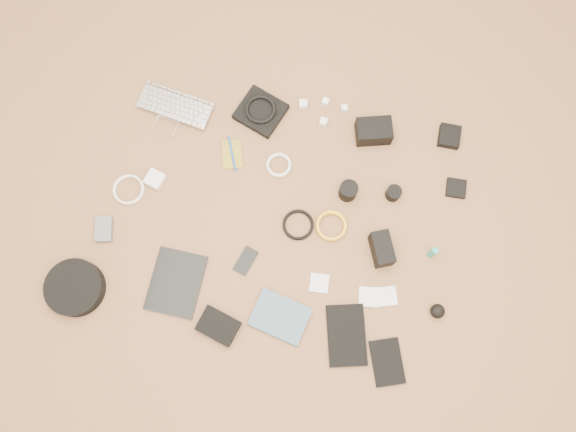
% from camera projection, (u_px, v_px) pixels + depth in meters
% --- Properties ---
extents(room_shell, '(4.04, 4.04, 2.58)m').
position_uv_depth(room_shell, '(255.00, 43.00, 0.95)').
color(room_shell, '#926743').
rests_on(room_shell, ground).
extents(laptop, '(0.33, 0.25, 0.02)m').
position_uv_depth(laptop, '(171.00, 115.00, 2.25)').
color(laptop, silver).
rests_on(laptop, ground).
extents(headphone_pouch, '(0.22, 0.21, 0.03)m').
position_uv_depth(headphone_pouch, '(261.00, 112.00, 2.25)').
color(headphone_pouch, black).
rests_on(headphone_pouch, ground).
extents(headphones, '(0.16, 0.16, 0.02)m').
position_uv_depth(headphones, '(260.00, 109.00, 2.23)').
color(headphones, black).
rests_on(headphones, headphone_pouch).
extents(charger_a, '(0.04, 0.04, 0.03)m').
position_uv_depth(charger_a, '(303.00, 104.00, 2.26)').
color(charger_a, white).
rests_on(charger_a, ground).
extents(charger_b, '(0.03, 0.03, 0.02)m').
position_uv_depth(charger_b, '(325.00, 102.00, 2.27)').
color(charger_b, white).
rests_on(charger_b, ground).
extents(charger_c, '(0.03, 0.03, 0.02)m').
position_uv_depth(charger_c, '(344.00, 108.00, 2.26)').
color(charger_c, white).
rests_on(charger_c, ground).
extents(charger_d, '(0.03, 0.03, 0.03)m').
position_uv_depth(charger_d, '(323.00, 122.00, 2.24)').
color(charger_d, white).
rests_on(charger_d, ground).
extents(dslr_camera, '(0.16, 0.13, 0.08)m').
position_uv_depth(dslr_camera, '(374.00, 131.00, 2.21)').
color(dslr_camera, black).
rests_on(dslr_camera, ground).
extents(lens_pouch, '(0.08, 0.09, 0.03)m').
position_uv_depth(lens_pouch, '(449.00, 136.00, 2.23)').
color(lens_pouch, black).
rests_on(lens_pouch, ground).
extents(notebook_olive, '(0.11, 0.14, 0.01)m').
position_uv_depth(notebook_olive, '(232.00, 154.00, 2.22)').
color(notebook_olive, olive).
rests_on(notebook_olive, ground).
extents(pen_blue, '(0.07, 0.14, 0.01)m').
position_uv_depth(pen_blue, '(232.00, 153.00, 2.21)').
color(pen_blue, '#1649B5').
rests_on(pen_blue, notebook_olive).
extents(cable_white_a, '(0.13, 0.13, 0.01)m').
position_uv_depth(cable_white_a, '(279.00, 166.00, 2.21)').
color(cable_white_a, white).
rests_on(cable_white_a, ground).
extents(lens_a, '(0.09, 0.09, 0.08)m').
position_uv_depth(lens_a, '(348.00, 191.00, 2.15)').
color(lens_a, black).
rests_on(lens_a, ground).
extents(lens_b, '(0.06, 0.06, 0.05)m').
position_uv_depth(lens_b, '(393.00, 193.00, 2.16)').
color(lens_b, black).
rests_on(lens_b, ground).
extents(card_reader, '(0.08, 0.08, 0.02)m').
position_uv_depth(card_reader, '(456.00, 188.00, 2.18)').
color(card_reader, black).
rests_on(card_reader, ground).
extents(power_brick, '(0.08, 0.08, 0.03)m').
position_uv_depth(power_brick, '(155.00, 179.00, 2.18)').
color(power_brick, white).
rests_on(power_brick, ground).
extents(cable_white_b, '(0.15, 0.15, 0.01)m').
position_uv_depth(cable_white_b, '(129.00, 190.00, 2.18)').
color(cable_white_b, white).
rests_on(cable_white_b, ground).
extents(cable_black, '(0.15, 0.15, 0.01)m').
position_uv_depth(cable_black, '(298.00, 225.00, 2.15)').
color(cable_black, black).
rests_on(cable_black, ground).
extents(cable_yellow, '(0.15, 0.15, 0.01)m').
position_uv_depth(cable_yellow, '(331.00, 226.00, 2.15)').
color(cable_yellow, yellow).
rests_on(cable_yellow, ground).
extents(flash, '(0.11, 0.14, 0.09)m').
position_uv_depth(flash, '(382.00, 249.00, 2.08)').
color(flash, black).
rests_on(flash, ground).
extents(lens_cleaner, '(0.03, 0.03, 0.08)m').
position_uv_depth(lens_cleaner, '(433.00, 252.00, 2.09)').
color(lens_cleaner, teal).
rests_on(lens_cleaner, ground).
extents(battery_charger, '(0.08, 0.11, 0.03)m').
position_uv_depth(battery_charger, '(104.00, 230.00, 2.14)').
color(battery_charger, '#5D5C62').
rests_on(battery_charger, ground).
extents(tablet, '(0.19, 0.24, 0.01)m').
position_uv_depth(tablet, '(176.00, 283.00, 2.09)').
color(tablet, black).
rests_on(tablet, ground).
extents(phone, '(0.08, 0.12, 0.01)m').
position_uv_depth(phone, '(246.00, 261.00, 2.12)').
color(phone, black).
rests_on(phone, ground).
extents(filter_case_left, '(0.08, 0.08, 0.01)m').
position_uv_depth(filter_case_left, '(319.00, 283.00, 2.09)').
color(filter_case_left, silver).
rests_on(filter_case_left, ground).
extents(filter_case_mid, '(0.08, 0.08, 0.01)m').
position_uv_depth(filter_case_mid, '(369.00, 297.00, 2.08)').
color(filter_case_mid, silver).
rests_on(filter_case_mid, ground).
extents(filter_case_right, '(0.09, 0.09, 0.01)m').
position_uv_depth(filter_case_right, '(387.00, 296.00, 2.08)').
color(filter_case_right, silver).
rests_on(filter_case_right, ground).
extents(air_blower, '(0.06, 0.06, 0.05)m').
position_uv_depth(air_blower, '(438.00, 311.00, 2.05)').
color(air_blower, black).
rests_on(air_blower, ground).
extents(headphone_case, '(0.23, 0.23, 0.06)m').
position_uv_depth(headphone_case, '(75.00, 288.00, 2.07)').
color(headphone_case, black).
rests_on(headphone_case, ground).
extents(drive_case, '(0.16, 0.13, 0.04)m').
position_uv_depth(drive_case, '(218.00, 326.00, 2.04)').
color(drive_case, black).
rests_on(drive_case, ground).
extents(paperback, '(0.22, 0.19, 0.02)m').
position_uv_depth(paperback, '(272.00, 336.00, 2.04)').
color(paperback, '#445F73').
rests_on(paperback, ground).
extents(notebook_black_a, '(0.19, 0.25, 0.02)m').
position_uv_depth(notebook_black_a, '(346.00, 335.00, 2.04)').
color(notebook_black_a, black).
rests_on(notebook_black_a, ground).
extents(notebook_black_b, '(0.16, 0.19, 0.01)m').
position_uv_depth(notebook_black_b, '(387.00, 362.00, 2.02)').
color(notebook_black_b, black).
rests_on(notebook_black_b, ground).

